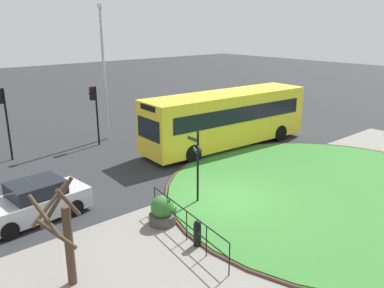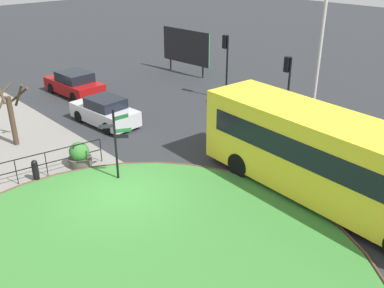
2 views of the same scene
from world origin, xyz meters
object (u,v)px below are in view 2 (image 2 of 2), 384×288
at_px(traffic_light_far, 226,53).
at_px(traffic_light_near, 287,75).
at_px(signpost_directional, 117,140).
at_px(bollard_foreground, 35,170).
at_px(bus_yellow, 331,159).
at_px(car_near_lane, 74,84).
at_px(billboard_left, 186,47).
at_px(car_trailing, 105,112).
at_px(planter_near_signpost, 80,156).
at_px(lamppost_tall, 321,42).
at_px(street_tree_bare, 11,112).

bearing_deg(traffic_light_far, traffic_light_near, 173.42).
bearing_deg(signpost_directional, bollard_foreground, -131.37).
relative_size(bus_yellow, traffic_light_near, 3.05).
bearing_deg(car_near_lane, billboard_left, -100.55).
bearing_deg(car_trailing, bus_yellow, -175.76).
bearing_deg(billboard_left, bus_yellow, -29.58).
bearing_deg(planter_near_signpost, car_trailing, 134.71).
xyz_separation_m(signpost_directional, lamppost_tall, (1.94, 10.76, 2.58)).
bearing_deg(traffic_light_far, billboard_left, -19.23).
bearing_deg(planter_near_signpost, car_near_lane, 152.32).
height_order(bus_yellow, billboard_left, same).
bearing_deg(traffic_light_near, bus_yellow, 139.82).
xyz_separation_m(car_trailing, traffic_light_far, (1.41, 7.68, 2.15)).
bearing_deg(street_tree_bare, car_trailing, 80.83).
relative_size(bus_yellow, street_tree_bare, 3.53).
height_order(traffic_light_far, lamppost_tall, lamppost_tall).
height_order(billboard_left, street_tree_bare, billboard_left).
bearing_deg(bollard_foreground, billboard_left, 117.21).
distance_m(bus_yellow, car_near_lane, 17.66).
distance_m(signpost_directional, billboard_left, 16.07).
bearing_deg(bollard_foreground, car_trailing, 121.92).
height_order(car_trailing, street_tree_bare, street_tree_bare).
relative_size(car_near_lane, traffic_light_far, 1.12).
distance_m(traffic_light_near, billboard_left, 11.05).
relative_size(signpost_directional, lamppost_tall, 0.38).
xyz_separation_m(lamppost_tall, planter_near_signpost, (-4.11, -11.31, -3.88)).
xyz_separation_m(bus_yellow, street_tree_bare, (-12.79, -6.39, -0.13)).
bearing_deg(lamppost_tall, billboard_left, 171.20).
bearing_deg(bollard_foreground, traffic_light_far, 98.46).
xyz_separation_m(traffic_light_near, street_tree_bare, (-7.01, -11.61, -1.01)).
bearing_deg(traffic_light_near, bollard_foreground, 78.64).
distance_m(traffic_light_near, street_tree_bare, 13.60).
bearing_deg(car_trailing, traffic_light_far, -104.98).
height_order(car_trailing, traffic_light_near, traffic_light_near).
bearing_deg(bus_yellow, billboard_left, -21.72).
bearing_deg(signpost_directional, billboard_left, 128.35).
bearing_deg(signpost_directional, car_trailing, 152.67).
bearing_deg(traffic_light_far, car_trailing, 79.87).
xyz_separation_m(traffic_light_far, lamppost_tall, (6.08, 0.22, 1.53)).
distance_m(signpost_directional, traffic_light_near, 10.02).
relative_size(bollard_foreground, traffic_light_far, 0.24).
bearing_deg(traffic_light_near, planter_near_signpost, 76.45).
xyz_separation_m(traffic_light_far, street_tree_bare, (-2.14, -12.19, -1.24)).
bearing_deg(billboard_left, bollard_foreground, -66.87).
distance_m(bus_yellow, car_trailing, 12.25).
distance_m(lamppost_tall, street_tree_bare, 15.14).
bearing_deg(car_near_lane, lamppost_tall, -156.01).
distance_m(bollard_foreground, lamppost_tall, 14.43).
xyz_separation_m(signpost_directional, planter_near_signpost, (-2.17, -0.55, -1.30)).
distance_m(car_near_lane, traffic_light_near, 13.33).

